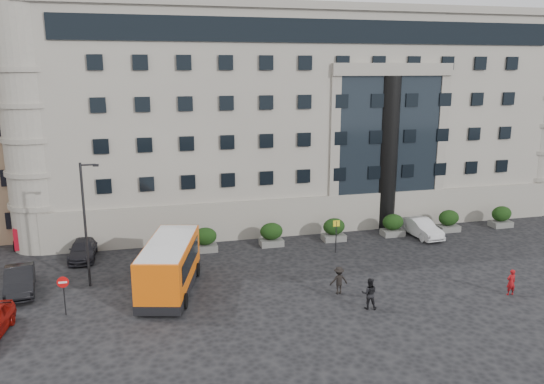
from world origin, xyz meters
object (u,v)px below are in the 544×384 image
Objects in this scene: bus_stop_sign at (336,231)px; hedge_c at (334,229)px; no_entry_sign at (63,288)px; white_taxi at (421,228)px; hedge_b at (271,234)px; hedge_d at (393,225)px; street_lamp at (86,220)px; parked_car_b at (20,280)px; hedge_a at (205,239)px; pedestrian_a at (511,282)px; red_truck at (31,226)px; hedge_f at (501,216)px; pedestrian_b at (369,293)px; parked_car_c at (83,249)px; hedge_e at (449,220)px; parked_car_d at (66,233)px; minibus at (169,264)px; pedestrian_c at (339,280)px.

hedge_c is at bearing 72.18° from bus_stop_sign.
white_taxi is (26.74, 8.04, -0.90)m from no_entry_sign.
hedge_b and hedge_d have the same top height.
parked_car_b is at bearing 179.78° from street_lamp.
street_lamp is 3.45× the size of no_entry_sign.
street_lamp is at bearing -148.84° from hedge_a.
pedestrian_a is (17.15, -12.63, -0.10)m from hedge_a.
hedge_d is 0.23× the size of street_lamp.
white_taxi is at bearing -18.84° from red_truck.
hedge_d is 29.28m from red_truck.
bus_stop_sign is (9.50, -2.80, 0.80)m from hedge_a.
hedge_c and hedge_f have the same top height.
hedge_d is at bearing -102.50° from pedestrian_b.
parked_car_c is (-34.86, 0.69, -0.27)m from hedge_f.
pedestrian_a is (26.15, -3.79, -0.83)m from no_entry_sign.
hedge_e is at bearing -16.52° from red_truck.
minibus is at bearing -66.15° from parked_car_d.
street_lamp is at bearing -15.89° from pedestrian_a.
hedge_e is 0.37× the size of parked_car_d.
minibus reaches higher than hedge_f.
bus_stop_sign is 21.72m from parked_car_b.
pedestrian_b is 2.58m from pedestrian_c.
minibus is 4.90× the size of pedestrian_a.
hedge_f is at bearing -15.33° from red_truck.
parked_car_b is at bearing -164.55° from hedge_b.
hedge_f reaches higher than pedestrian_c.
minibus reaches higher than parked_car_b.
red_truck reaches higher than parked_car_d.
hedge_d is 1.06× the size of pedestrian_c.
hedge_b is 12.57m from white_taxi.
red_truck is (-22.67, 8.23, -0.34)m from bus_stop_sign.
no_entry_sign is (-18.50, -6.04, -0.08)m from bus_stop_sign.
hedge_c is (5.20, 0.00, 0.00)m from hedge_b.
street_lamp is 17.87m from pedestrian_b.
hedge_a is at bearing 180.00° from hedge_f.
pedestrian_b is (-9.81, -11.45, 0.18)m from white_taxi.
parked_car_d is 2.68× the size of pedestrian_b.
hedge_f is 0.40× the size of white_taxi.
hedge_b is 10.00m from pedestrian_c.
parked_car_d is at bearing 163.99° from white_taxi.
pedestrian_c is (14.94, -5.04, -3.50)m from street_lamp.
pedestrian_c reaches higher than white_taxi.
minibus is at bearing -14.39° from pedestrian_a.
pedestrian_c is at bearing -109.06° from hedge_c.
pedestrian_a is (30.32, -18.06, -0.57)m from red_truck.
pedestrian_a is at bearing -97.42° from white_taxi.
hedge_d is at bearing 0.00° from hedge_a.
street_lamp is 16.15m from pedestrian_c.
street_lamp is at bearing -18.06° from pedestrian_c.
pedestrian_b is (-18.07, -12.25, 0.01)m from hedge_f.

